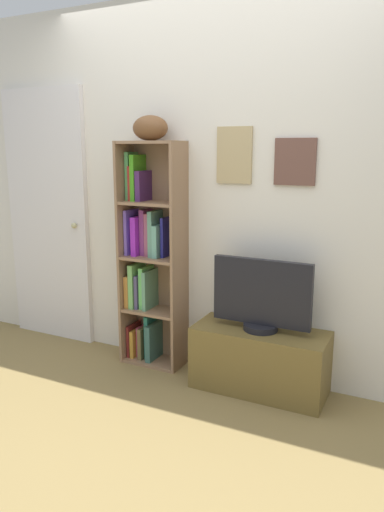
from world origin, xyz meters
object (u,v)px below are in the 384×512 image
Objects in this scene: tv_stand at (259,360)px; door at (48,218)px; bookshelf at (149,261)px; television at (262,296)px; football at (150,128)px.

door reaches higher than tv_stand.
bookshelf is 1.86× the size of tv_stand.
door is (-1.87, 0.16, 0.79)m from tv_stand.
bookshelf is at bearing 174.10° from television.
door is (-1.03, 0.10, -0.68)m from football.
television is at bearing -5.90° from bookshelf.
football is 1.24m from door.
television is (0.00, 0.00, 0.43)m from tv_stand.
football is at bearing -31.03° from bookshelf.
football is 0.13× the size of door.
football is at bearing 175.55° from tv_stand.
tv_stand is 1.35× the size of television.
door is at bearing 175.99° from bookshelf.
television is (0.88, -0.09, -0.12)m from bookshelf.
television is 1.91m from door.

